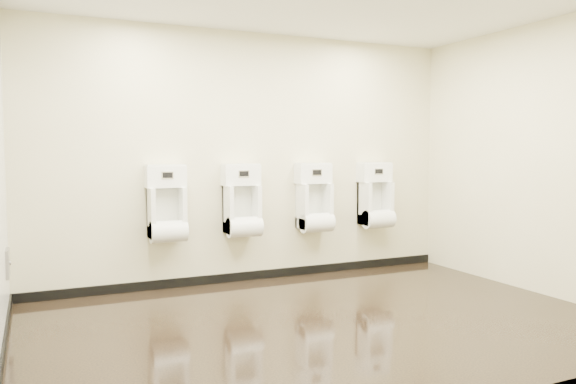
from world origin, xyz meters
name	(u,v)px	position (x,y,z in m)	size (l,w,h in m)	color
ground	(324,322)	(0.00, 0.00, 0.00)	(5.00, 3.50, 0.00)	black
back_wall	(251,158)	(0.00, 1.75, 1.40)	(5.00, 0.02, 2.80)	beige
front_wall	(471,165)	(0.00, -1.75, 1.40)	(5.00, 0.02, 2.80)	beige
right_wall	(538,158)	(2.50, 0.00, 1.40)	(0.02, 3.50, 2.80)	beige
skirting_back	(252,275)	(0.00, 1.74, 0.05)	(5.00, 0.02, 0.10)	black
skirting_left	(2,360)	(-2.49, 0.00, 0.05)	(0.02, 3.50, 0.10)	black
access_panel	(8,263)	(-2.48, 1.20, 0.50)	(0.04, 0.25, 0.25)	#9E9EA3
urinal_0	(167,209)	(-1.00, 1.61, 0.87)	(0.42, 0.32, 0.79)	white
urinal_1	(242,206)	(-0.16, 1.61, 0.87)	(0.42, 0.32, 0.79)	white
urinal_2	(315,203)	(0.74, 1.61, 0.87)	(0.42, 0.32, 0.79)	white
urinal_3	(376,200)	(1.58, 1.61, 0.87)	(0.42, 0.32, 0.79)	white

